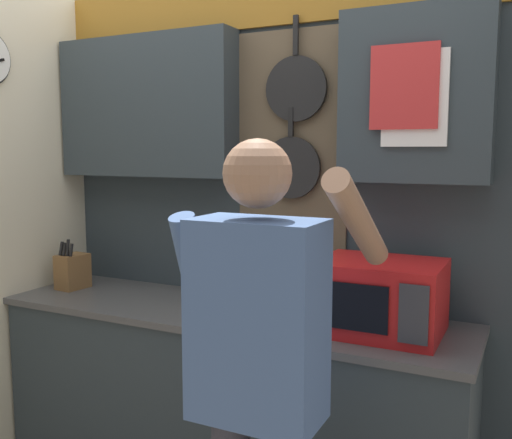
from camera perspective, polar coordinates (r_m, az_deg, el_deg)
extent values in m
cube|color=#2D383D|center=(2.69, -2.90, -18.46)|extent=(2.08, 0.55, 0.86)
cube|color=#4C4C4C|center=(2.53, -2.96, -9.35)|extent=(2.11, 0.58, 0.03)
cube|color=#2D383D|center=(2.72, 0.05, -1.47)|extent=(2.68, 0.04, 2.37)
cube|color=#99661E|center=(2.75, -0.25, 21.01)|extent=(2.64, 0.02, 0.24)
cube|color=#2D383D|center=(2.91, -10.89, 10.98)|extent=(0.97, 0.16, 0.68)
cube|color=#2D383D|center=(2.37, 15.65, 11.80)|extent=(0.59, 0.16, 0.68)
cube|color=brown|center=(2.59, 3.56, 5.54)|extent=(0.52, 0.01, 1.19)
cylinder|color=black|center=(2.57, 4.02, 12.91)|extent=(0.28, 0.02, 0.28)
cube|color=black|center=(2.60, 4.01, 17.91)|extent=(0.02, 0.02, 0.17)
cylinder|color=black|center=(2.56, 3.53, 5.20)|extent=(0.28, 0.02, 0.28)
cube|color=black|center=(2.56, 3.52, 9.71)|extent=(0.02, 0.02, 0.13)
cylinder|color=silver|center=(2.66, 0.10, -1.63)|extent=(0.01, 0.01, 0.18)
ellipsoid|color=silver|center=(2.68, 0.10, -3.91)|extent=(0.06, 0.01, 0.05)
cylinder|color=black|center=(2.63, 1.67, -2.15)|extent=(0.01, 0.01, 0.22)
ellipsoid|color=black|center=(2.65, 1.66, -4.78)|extent=(0.04, 0.01, 0.04)
cylinder|color=red|center=(2.60, 3.28, -2.06)|extent=(0.01, 0.01, 0.20)
ellipsoid|color=red|center=(2.62, 3.26, -4.50)|extent=(0.04, 0.01, 0.04)
cylinder|color=silver|center=(2.57, 4.93, -2.33)|extent=(0.01, 0.01, 0.21)
ellipsoid|color=silver|center=(2.59, 4.90, -4.90)|extent=(0.04, 0.01, 0.03)
cylinder|color=silver|center=(2.54, 6.61, -2.28)|extent=(0.01, 0.01, 0.20)
ellipsoid|color=silver|center=(2.56, 6.58, -4.72)|extent=(0.04, 0.01, 0.03)
cube|color=white|center=(2.28, 15.59, 11.56)|extent=(0.25, 0.02, 0.36)
cube|color=red|center=(2.28, 14.59, 12.72)|extent=(0.26, 0.02, 0.32)
cube|color=red|center=(2.25, 12.30, -7.56)|extent=(0.46, 0.36, 0.28)
cube|color=black|center=(2.09, 9.68, -8.62)|extent=(0.25, 0.01, 0.17)
cube|color=#333338|center=(2.04, 15.47, -9.15)|extent=(0.10, 0.01, 0.21)
cube|color=brown|center=(3.03, -17.92, -4.98)|extent=(0.12, 0.16, 0.17)
cylinder|color=black|center=(3.01, -18.90, -2.75)|extent=(0.02, 0.03, 0.07)
cylinder|color=black|center=(2.99, -18.61, -2.83)|extent=(0.02, 0.03, 0.07)
cylinder|color=black|center=(2.98, -18.31, -2.69)|extent=(0.02, 0.03, 0.08)
cylinder|color=black|center=(2.96, -18.00, -2.92)|extent=(0.02, 0.03, 0.07)
cylinder|color=white|center=(2.53, -4.00, -7.31)|extent=(0.13, 0.13, 0.15)
cylinder|color=silver|center=(2.51, -3.45, -5.29)|extent=(0.02, 0.05, 0.21)
cylinder|color=silver|center=(2.51, -3.35, -4.99)|extent=(0.04, 0.04, 0.24)
cylinder|color=tan|center=(2.51, -4.20, -5.26)|extent=(0.02, 0.02, 0.22)
cylinder|color=red|center=(2.52, -3.56, -4.80)|extent=(0.02, 0.03, 0.25)
cylinder|color=black|center=(2.51, -4.55, -5.30)|extent=(0.02, 0.02, 0.21)
cylinder|color=tan|center=(2.51, -3.97, -5.56)|extent=(0.04, 0.05, 0.19)
cylinder|color=tan|center=(2.49, -4.40, -4.94)|extent=(0.06, 0.02, 0.25)
cube|color=#4C6B9E|center=(1.68, 0.14, -10.07)|extent=(0.38, 0.22, 0.60)
sphere|color=#A87A5B|center=(1.61, 0.15, 4.61)|extent=(0.20, 0.20, 0.20)
cylinder|color=#4C6B9E|center=(1.82, -5.82, -7.28)|extent=(0.08, 0.25, 0.53)
cylinder|color=#A87A5B|center=(1.75, 10.22, -0.21)|extent=(0.08, 0.49, 0.34)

